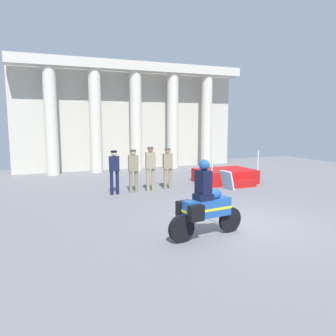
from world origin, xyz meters
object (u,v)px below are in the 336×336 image
object	(u,v)px
officer_in_row_2	(151,165)
motorcycle_with_rider	(205,205)
reviewing_stand	(226,176)
officer_in_row_1	(133,167)
officer_in_row_0	(114,169)
officer_in_row_3	(168,165)

from	to	relation	value
officer_in_row_2	motorcycle_with_rider	bearing A→B (deg)	92.10
reviewing_stand	officer_in_row_1	world-z (taller)	officer_in_row_1
officer_in_row_1	motorcycle_with_rider	distance (m)	5.65
reviewing_stand	officer_in_row_0	distance (m)	5.35
reviewing_stand	officer_in_row_2	world-z (taller)	officer_in_row_2
reviewing_stand	officer_in_row_2	xyz separation A→B (m)	(-3.80, -0.45, 0.76)
officer_in_row_3	motorcycle_with_rider	distance (m)	5.90
officer_in_row_0	officer_in_row_3	bearing A→B (deg)	-166.96
officer_in_row_2	motorcycle_with_rider	xyz separation A→B (m)	(-0.62, -5.59, -0.26)
reviewing_stand	officer_in_row_3	size ratio (longest dim) A/B	1.48
officer_in_row_0	officer_in_row_1	size ratio (longest dim) A/B	1.00
officer_in_row_0	officer_in_row_2	distance (m)	1.48
officer_in_row_2	motorcycle_with_rider	world-z (taller)	motorcycle_with_rider
officer_in_row_3	motorcycle_with_rider	size ratio (longest dim) A/B	0.81
officer_in_row_3	motorcycle_with_rider	bearing A→B (deg)	84.54
officer_in_row_1	officer_in_row_3	distance (m)	1.49
officer_in_row_1	officer_in_row_3	xyz separation A→B (m)	(1.49, 0.08, 0.00)
motorcycle_with_rider	officer_in_row_1	bearing A→B (deg)	83.35
motorcycle_with_rider	officer_in_row_0	bearing A→B (deg)	91.42
reviewing_stand	motorcycle_with_rider	distance (m)	7.49
officer_in_row_0	officer_in_row_1	bearing A→B (deg)	-164.31
officer_in_row_0	officer_in_row_3	distance (m)	2.28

